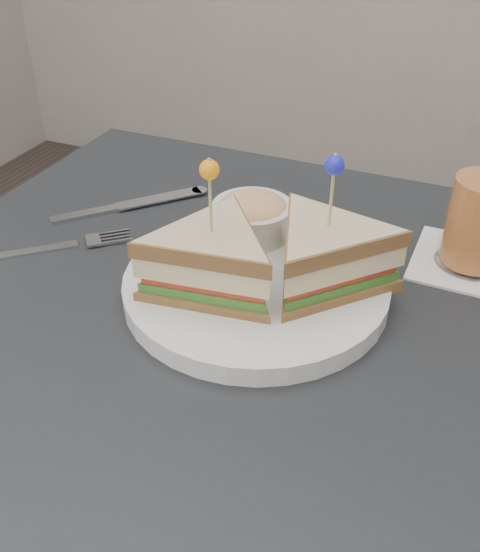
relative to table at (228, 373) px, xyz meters
name	(u,v)px	position (x,y,z in m)	size (l,w,h in m)	color
table	(228,373)	(0.00, 0.00, 0.00)	(0.80, 0.80, 0.75)	black
plate_meal	(264,260)	(0.02, 0.05, 0.12)	(0.37, 0.37, 0.17)	white
cutlery_fork	(62,246)	(-0.24, 0.05, 0.08)	(0.15, 0.14, 0.01)	silver
cutlery_knife	(124,206)	(-0.22, 0.16, 0.08)	(0.16, 0.17, 0.01)	silver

